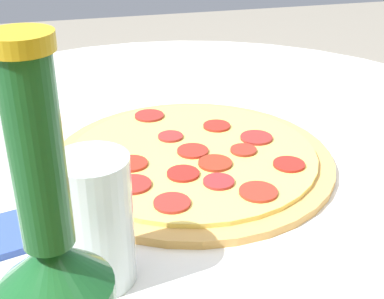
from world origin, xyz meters
name	(u,v)px	position (x,y,z in m)	size (l,w,h in m)	color
table	(191,260)	(0.00, 0.00, 0.55)	(1.07, 1.07, 0.75)	white
pizza	(192,158)	(0.01, 0.05, 0.76)	(0.37, 0.37, 0.02)	tan
drinking_glass	(96,221)	(0.15, 0.25, 0.81)	(0.07, 0.07, 0.13)	silver
napkin	(0,236)	(0.24, 0.16, 0.75)	(0.14, 0.10, 0.01)	#334C99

